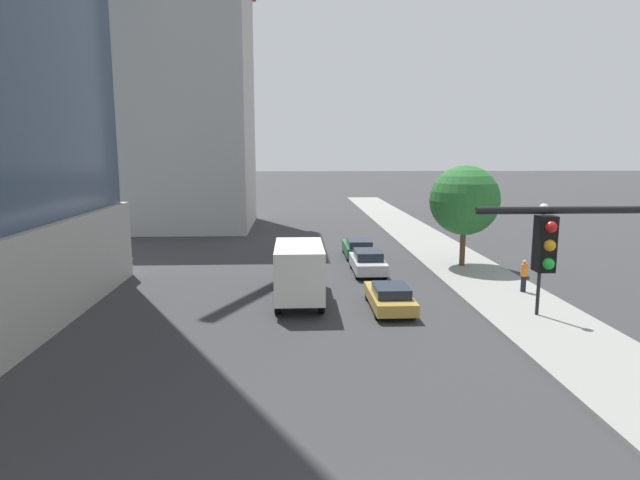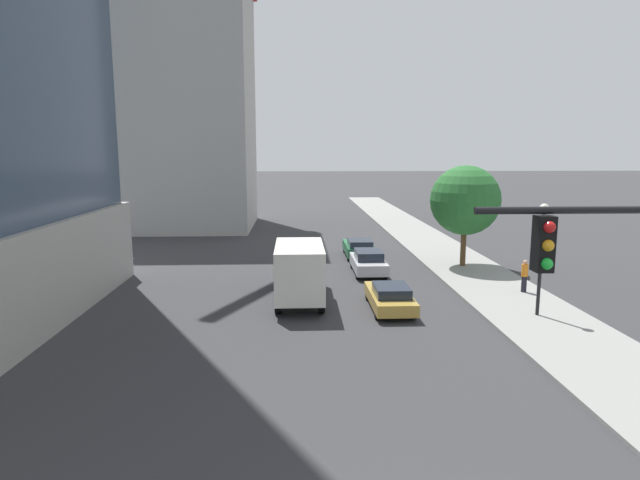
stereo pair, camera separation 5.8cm
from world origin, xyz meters
name	(u,v)px [view 2 (the right image)]	position (x,y,z in m)	size (l,w,h in m)	color
sidewalk	(503,293)	(8.93, 20.00, 0.07)	(4.95, 120.00, 0.15)	gray
construction_building	(186,78)	(-12.86, 47.54, 14.71)	(13.35, 23.13, 34.50)	#B2AFA8
street_lamp	(542,242)	(8.98, 15.94, 3.59)	(0.44, 0.44, 5.18)	black
street_tree	(465,200)	(8.87, 26.88, 4.47)	(4.55, 4.55, 6.61)	brown
car_green	(359,247)	(2.37, 30.75, 0.71)	(1.93, 4.49, 1.41)	#1E6638
car_gold	(390,297)	(2.37, 17.56, 0.65)	(1.90, 4.70, 1.29)	#AD8938
car_silver	(368,262)	(2.37, 25.43, 0.75)	(1.92, 4.59, 1.48)	#B7B7BC
box_truck	(299,268)	(-2.03, 19.29, 1.75)	(2.37, 6.95, 3.09)	#1E4799
pedestrian_orange_shirt	(524,276)	(10.07, 20.01, 1.05)	(0.34, 0.34, 1.75)	black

